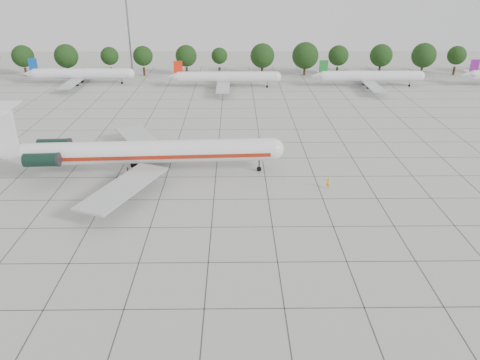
{
  "coord_description": "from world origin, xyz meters",
  "views": [
    {
      "loc": [
        3.13,
        -60.95,
        31.11
      ],
      "look_at": [
        3.83,
        -0.85,
        3.5
      ],
      "focal_mm": 35.0,
      "sensor_mm": 36.0,
      "label": 1
    }
  ],
  "objects_px": {
    "bg_airliner_d": "(370,76)",
    "bg_airliner_b": "(81,74)",
    "floodlight_mast": "(128,25)",
    "ground_crew": "(328,183)",
    "main_airliner": "(134,152)",
    "bg_airliner_c": "(226,77)"
  },
  "relations": [
    {
      "from": "ground_crew",
      "to": "floodlight_mast",
      "type": "height_order",
      "value": "floodlight_mast"
    },
    {
      "from": "bg_airliner_c",
      "to": "floodlight_mast",
      "type": "xyz_separation_m",
      "value": [
        -30.85,
        23.18,
        11.37
      ]
    },
    {
      "from": "bg_airliner_d",
      "to": "ground_crew",
      "type": "bearing_deg",
      "value": -109.75
    },
    {
      "from": "main_airliner",
      "to": "ground_crew",
      "type": "bearing_deg",
      "value": -13.6
    },
    {
      "from": "bg_airliner_c",
      "to": "bg_airliner_d",
      "type": "height_order",
      "value": "same"
    },
    {
      "from": "floodlight_mast",
      "to": "main_airliner",
      "type": "bearing_deg",
      "value": -78.47
    },
    {
      "from": "main_airliner",
      "to": "floodlight_mast",
      "type": "bearing_deg",
      "value": 98.6
    },
    {
      "from": "main_airliner",
      "to": "bg_airliner_d",
      "type": "xyz_separation_m",
      "value": [
        54.19,
        60.18,
        -0.99
      ]
    },
    {
      "from": "bg_airliner_d",
      "to": "floodlight_mast",
      "type": "xyz_separation_m",
      "value": [
        -71.06,
        22.56,
        11.37
      ]
    },
    {
      "from": "floodlight_mast",
      "to": "bg_airliner_d",
      "type": "bearing_deg",
      "value": -17.61
    },
    {
      "from": "bg_airliner_c",
      "to": "floodlight_mast",
      "type": "bearing_deg",
      "value": 143.07
    },
    {
      "from": "ground_crew",
      "to": "bg_airliner_b",
      "type": "xyz_separation_m",
      "value": [
        -58.17,
        70.09,
        1.95
      ]
    },
    {
      "from": "ground_crew",
      "to": "bg_airliner_b",
      "type": "height_order",
      "value": "bg_airliner_b"
    },
    {
      "from": "bg_airliner_b",
      "to": "ground_crew",
      "type": "bearing_deg",
      "value": -50.31
    },
    {
      "from": "main_airliner",
      "to": "floodlight_mast",
      "type": "distance_m",
      "value": 85.08
    },
    {
      "from": "ground_crew",
      "to": "bg_airliner_c",
      "type": "distance_m",
      "value": 67.4
    },
    {
      "from": "bg_airliner_b",
      "to": "floodlight_mast",
      "type": "height_order",
      "value": "floodlight_mast"
    },
    {
      "from": "ground_crew",
      "to": "bg_airliner_b",
      "type": "distance_m",
      "value": 91.11
    },
    {
      "from": "bg_airliner_b",
      "to": "main_airliner",
      "type": "bearing_deg",
      "value": -66.74
    },
    {
      "from": "main_airliner",
      "to": "bg_airliner_d",
      "type": "height_order",
      "value": "main_airliner"
    },
    {
      "from": "main_airliner",
      "to": "bg_airliner_d",
      "type": "distance_m",
      "value": 80.99
    },
    {
      "from": "bg_airliner_d",
      "to": "bg_airliner_b",
      "type": "bearing_deg",
      "value": 177.09
    }
  ]
}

